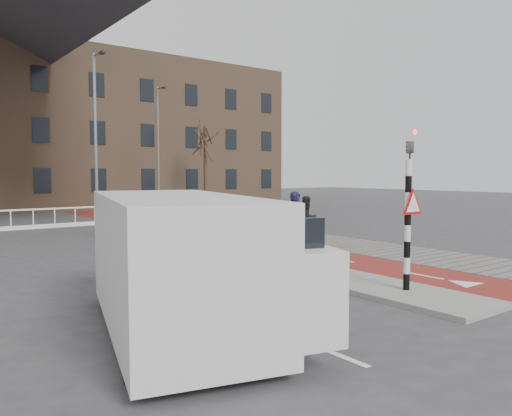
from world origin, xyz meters
TOP-DOWN VIEW (x-y plane):
  - ground at (0.00, 0.00)m, footprint 120.00×120.00m
  - bike_lane at (1.50, 10.00)m, footprint 2.50×60.00m
  - sidewalk at (4.30, 10.00)m, footprint 3.00×60.00m
  - curb_island at (-0.70, 4.00)m, footprint 1.80×16.00m
  - traffic_signal at (-0.60, -2.02)m, footprint 0.80×0.80m
  - bollard at (-0.57, 1.90)m, footprint 0.12×0.12m
  - cyclist_near at (0.55, 2.98)m, footprint 0.88×2.10m
  - cyclist_far at (2.45, 4.52)m, footprint 0.90×1.79m
  - van at (-5.94, -1.24)m, footprint 3.52×5.79m
  - railing at (-5.00, 17.00)m, footprint 28.00×0.10m
  - tree_right at (9.35, 22.99)m, footprint 0.25×0.25m
  - streetlight_near at (-2.70, 11.72)m, footprint 0.12×0.12m
  - streetlight_right at (5.02, 21.86)m, footprint 0.12×0.12m

SIDE VIEW (x-z plane):
  - ground at x=0.00m, z-range 0.00..0.00m
  - bike_lane at x=1.50m, z-range 0.00..0.01m
  - sidewalk at x=4.30m, z-range 0.00..0.01m
  - curb_island at x=-0.70m, z-range 0.00..0.12m
  - railing at x=-5.00m, z-range -0.19..0.80m
  - bollard at x=-0.57m, z-range 0.12..0.92m
  - cyclist_near at x=0.55m, z-range -0.34..1.78m
  - cyclist_far at x=2.45m, z-range -0.15..1.71m
  - van at x=-5.94m, z-range 0.06..2.39m
  - traffic_signal at x=-0.60m, z-range 0.15..3.83m
  - tree_right at x=9.35m, z-range 0.00..6.15m
  - streetlight_near at x=-2.70m, z-range 0.00..7.55m
  - streetlight_right at x=5.02m, z-range 0.00..8.35m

